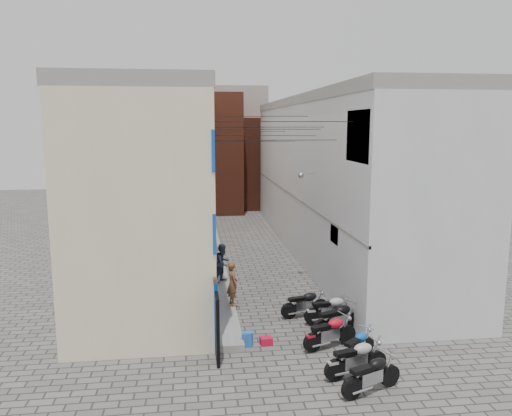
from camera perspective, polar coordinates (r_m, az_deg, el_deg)
name	(u,v)px	position (r m, az deg, el deg)	size (l,w,h in m)	color
ground	(293,350)	(17.29, 4.21, -15.83)	(90.00, 90.00, 0.00)	#54514F
plinth	(214,251)	(29.25, -4.87, -4.95)	(0.90, 26.00, 0.25)	gray
building_left	(160,177)	(28.46, -10.90, 3.47)	(5.10, 27.00, 9.00)	beige
building_right	(333,175)	(29.61, 8.80, 3.77)	(5.94, 26.00, 9.00)	silver
building_far_brick_left	(206,153)	(43.39, -5.77, 6.26)	(6.00, 6.00, 10.00)	brown
building_far_brick_right	(260,162)	(45.86, 0.46, 5.22)	(5.00, 6.00, 8.00)	brown
building_far_concrete	(224,145)	(49.45, -3.65, 7.25)	(8.00, 5.00, 11.00)	gray
far_shopfront	(232,201)	(41.10, -2.79, 0.79)	(2.00, 0.30, 2.40)	black
overhead_wires	(261,131)	(23.18, 0.61, 8.82)	(5.80, 13.02, 1.32)	black
motorcycle_a	(372,373)	(14.92, 13.08, -17.88)	(0.65, 2.04, 1.18)	black
motorcycle_b	(356,357)	(15.67, 11.38, -16.34)	(0.66, 2.10, 1.22)	#A09FA3
motorcycle_c	(358,344)	(16.67, 11.58, -15.00)	(0.58, 1.83, 1.06)	#0B4DAB
motorcycle_d	(330,331)	(17.33, 8.47, -13.69)	(0.65, 2.06, 1.19)	#B50C1C
motorcycle_e	(338,317)	(18.39, 9.30, -12.22)	(0.69, 2.17, 1.26)	black
motorcycle_f	(331,308)	(19.28, 8.55, -11.24)	(0.65, 2.07, 1.20)	#A5A4A9
motorcycle_g	(305,302)	(19.82, 5.62, -10.68)	(0.63, 1.99, 1.15)	black
person_a	(232,283)	(20.12, -2.72, -8.61)	(0.65, 0.43, 1.79)	brown
person_b	(223,263)	(23.05, -3.81, -6.27)	(0.87, 0.67, 1.78)	#2E3645
water_jug_near	(246,339)	(17.43, -1.16, -14.77)	(0.29, 0.29, 0.45)	blue
water_jug_far	(249,339)	(17.44, -0.85, -14.71)	(0.31, 0.31, 0.48)	blue
red_crate	(266,341)	(17.55, 1.17, -14.94)	(0.41, 0.31, 0.26)	red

